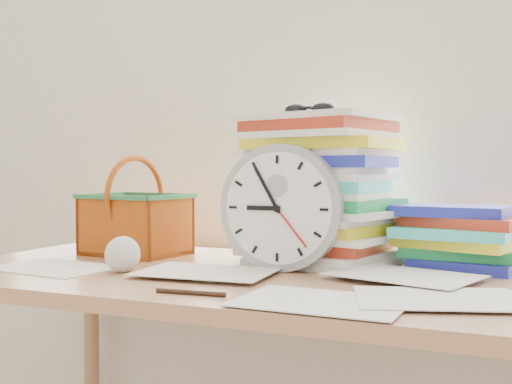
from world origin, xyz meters
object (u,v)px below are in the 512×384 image
at_px(desk, 247,306).
at_px(paper_stack, 321,189).
at_px(basket, 136,206).
at_px(book_stack, 459,237).
at_px(clock, 282,208).

bearing_deg(desk, paper_stack, 62.69).
distance_m(paper_stack, basket, 0.49).
relative_size(paper_stack, book_stack, 1.27).
distance_m(clock, book_stack, 0.40).
relative_size(paper_stack, clock, 1.26).
bearing_deg(basket, desk, -12.84).
height_order(book_stack, basket, basket).
bearing_deg(basket, clock, -4.11).
relative_size(desk, paper_stack, 4.02).
bearing_deg(clock, paper_stack, 74.97).
bearing_deg(basket, paper_stack, 14.43).
relative_size(clock, book_stack, 1.01).
relative_size(desk, clock, 5.07).
bearing_deg(basket, book_stack, 14.57).
bearing_deg(desk, book_stack, 29.98).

